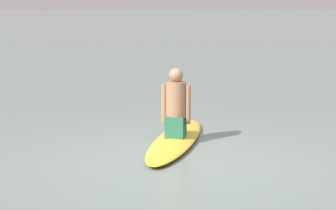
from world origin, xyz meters
The scene contains 3 objects.
ground_plane centered at (0.00, 0.00, 0.00)m, with size 400.00×400.00×0.00m, color slate.
surfboard centered at (-0.56, -0.85, 0.05)m, with size 3.18×0.61×0.10m, color gold.
person_paddler centered at (-0.56, -0.85, 0.58)m, with size 0.45×0.44×1.06m.
Camera 1 is at (4.87, 6.20, 2.11)m, focal length 63.18 mm.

